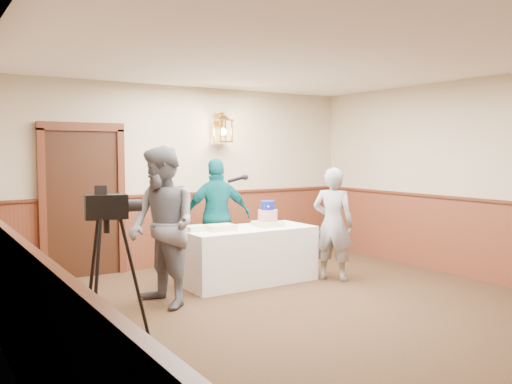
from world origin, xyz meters
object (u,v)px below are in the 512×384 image
tv_camera_rig (108,285)px  assistant_p (217,216)px  display_table (248,255)px  tiered_cake (268,216)px  interviewer (162,227)px  sheet_cake_yellow (221,227)px  baker (333,224)px  sheet_cake_green (196,228)px

tv_camera_rig → assistant_p: bearing=56.2°
display_table → tiered_cake: 0.60m
interviewer → sheet_cake_yellow: bearing=105.0°
tv_camera_rig → display_table: bearing=45.1°
tiered_cake → sheet_cake_yellow: bearing=-178.9°
sheet_cake_yellow → tiered_cake: bearing=1.1°
sheet_cake_yellow → tv_camera_rig: tv_camera_rig is taller
tv_camera_rig → interviewer: bearing=60.9°
display_table → assistant_p: assistant_p is taller
baker → display_table: bearing=30.8°
baker → tv_camera_rig: size_ratio=1.10×
display_table → assistant_p: (-0.07, 0.74, 0.47)m
display_table → tv_camera_rig: bearing=-145.5°
sheet_cake_green → interviewer: interviewer is taller
sheet_cake_green → tiered_cake: bearing=-6.9°
tv_camera_rig → tiered_cake: bearing=41.9°
sheet_cake_green → display_table: bearing=-10.1°
sheet_cake_yellow → assistant_p: size_ratio=0.22×
display_table → sheet_cake_green: sheet_cake_green is taller
interviewer → baker: interviewer is taller
sheet_cake_yellow → sheet_cake_green: size_ratio=1.28×
sheet_cake_yellow → assistant_p: 0.83m
assistant_p → tv_camera_rig: 3.39m
sheet_cake_yellow → sheet_cake_green: (-0.29, 0.14, -0.00)m
baker → tv_camera_rig: (-3.50, -1.16, -0.15)m
display_table → sheet_cake_green: size_ratio=6.38×
display_table → sheet_cake_yellow: (-0.43, -0.01, 0.41)m
sheet_cake_yellow → tv_camera_rig: (-2.01, -1.67, -0.15)m
sheet_cake_yellow → baker: bearing=-18.8°
display_table → tv_camera_rig: 2.97m
sheet_cake_yellow → interviewer: (-1.01, -0.46, 0.14)m
interviewer → tv_camera_rig: size_ratio=1.30×
sheet_cake_yellow → baker: (1.49, -0.51, -0.00)m
display_table → baker: bearing=-25.9°
display_table → baker: baker is taller
tiered_cake → sheet_cake_green: size_ratio=1.25×
display_table → tiered_cake: bearing=0.6°
tiered_cake → assistant_p: assistant_p is taller
display_table → interviewer: size_ratio=0.97×
sheet_cake_green → baker: bearing=-19.9°
sheet_cake_green → tv_camera_rig: tv_camera_rig is taller
tiered_cake → interviewer: size_ratio=0.19×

